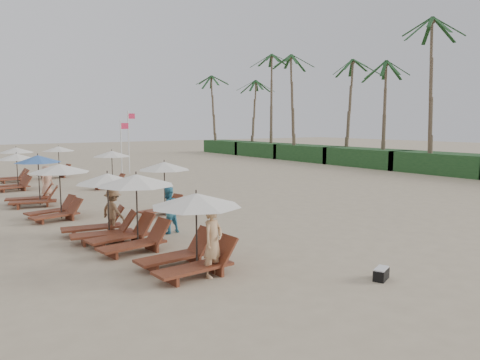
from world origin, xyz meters
TOP-DOWN VIEW (x-y plane):
  - ground at (0.00, 0.00)m, footprint 160.00×160.00m
  - shrub_hedge at (22.00, 14.50)m, footprint 3.20×53.00m
  - palm_row at (21.91, 15.40)m, footprint 7.00×52.00m
  - lounger_station_0 at (-5.23, -2.48)m, footprint 2.75×2.42m
  - lounger_station_1 at (-5.69, 0.48)m, footprint 2.74×2.38m
  - lounger_station_2 at (-5.99, 2.34)m, footprint 2.60×2.20m
  - lounger_station_3 at (-6.50, 6.47)m, footprint 2.62×2.41m
  - lounger_station_4 at (-6.64, 10.31)m, footprint 2.61×2.35m
  - lounger_station_5 at (-6.58, 16.28)m, footprint 2.48×2.23m
  - lounger_station_6 at (-5.96, 20.45)m, footprint 2.43×2.20m
  - inland_station_0 at (-2.49, 4.97)m, footprint 2.58×2.24m
  - inland_station_1 at (-1.71, 13.94)m, footprint 2.62×2.24m
  - inland_station_2 at (-3.09, 21.38)m, footprint 2.81×2.24m
  - beachgoer_near at (-4.91, -3.19)m, footprint 0.78×0.66m
  - beachgoer_mid_a at (-3.83, 1.66)m, footprint 0.90×0.75m
  - beachgoer_mid_b at (-5.44, 2.72)m, footprint 0.90×1.16m
  - beachgoer_far_b at (-5.45, 13.17)m, footprint 0.94×0.88m
  - duffel_bag at (-1.59, -5.77)m, footprint 0.60×0.46m
  - flag_pole_near at (0.23, 17.15)m, footprint 0.60×0.08m
  - flag_pole_far at (2.15, 20.78)m, footprint 0.59×0.08m

SIDE VIEW (x-z plane):
  - ground at x=0.00m, z-range 0.00..0.00m
  - duffel_bag at x=-1.59m, z-range 0.00..0.30m
  - beachgoer_mid_b at x=-5.44m, z-range 0.00..1.58m
  - shrub_hedge at x=22.00m, z-range 0.00..1.60m
  - beachgoer_far_b at x=-5.45m, z-range 0.00..1.62m
  - beachgoer_mid_a at x=-3.83m, z-range 0.00..1.67m
  - beachgoer_near at x=-4.91m, z-range 0.00..1.81m
  - lounger_station_2 at x=-5.99m, z-range -0.08..2.11m
  - lounger_station_0 at x=-5.23m, z-range 0.02..2.08m
  - lounger_station_4 at x=-6.64m, z-range -0.10..2.27m
  - lounger_station_5 at x=-6.58m, z-range 0.08..2.20m
  - lounger_station_1 at x=-5.69m, z-range -0.01..2.30m
  - lounger_station_6 at x=-5.96m, z-range 0.06..2.34m
  - lounger_station_3 at x=-6.50m, z-range 0.10..2.34m
  - inland_station_2 at x=-3.09m, z-range 0.21..2.43m
  - inland_station_1 at x=-1.71m, z-range 0.31..2.53m
  - inland_station_0 at x=-2.49m, z-range 0.35..2.57m
  - flag_pole_near at x=0.23m, z-range 0.24..4.32m
  - flag_pole_far at x=2.15m, z-range 0.25..5.05m
  - palm_row at x=21.91m, z-range 3.76..16.06m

